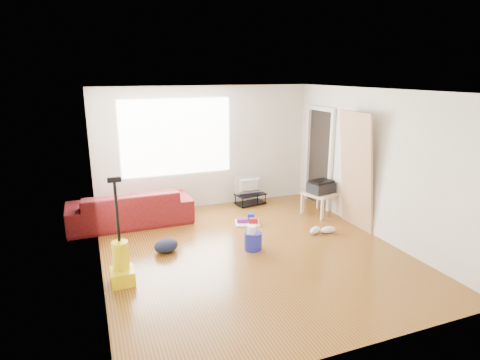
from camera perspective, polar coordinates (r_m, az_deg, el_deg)
name	(u,v)px	position (r m, az deg, el deg)	size (l,w,h in m)	color
room	(253,173)	(6.17, 1.93, 1.03)	(4.51, 5.01, 2.51)	#5F3413
sofa	(132,224)	(7.83, -15.17, -6.04)	(2.23, 0.87, 0.65)	#490F0B
tv_stand	(250,199)	(8.62, 1.49, -2.66)	(0.68, 0.46, 0.24)	black
tv	(250,185)	(8.53, 1.50, -0.79)	(0.64, 0.08, 0.37)	black
side_table	(321,196)	(8.11, 11.39, -2.25)	(0.70, 0.70, 0.45)	#C9AD8A
printer	(321,187)	(8.06, 11.46, -0.95)	(0.53, 0.44, 0.25)	black
bucket	(253,249)	(6.54, 1.84, -9.79)	(0.29, 0.29, 0.29)	#1D22A5
toilet_paper	(251,238)	(6.43, 1.64, -8.26)	(0.13, 0.13, 0.12)	white
cleaning_tray	(248,221)	(7.56, 1.12, -5.87)	(0.54, 0.48, 0.16)	white
backpack	(166,252)	(6.55, -10.43, -10.03)	(0.39, 0.31, 0.21)	black
sneakers	(321,230)	(7.26, 11.51, -6.99)	(0.53, 0.27, 0.12)	white
vacuum	(121,264)	(5.71, -16.50, -11.36)	(0.31, 0.35, 1.45)	yellow
door_panel	(352,227)	(7.70, 15.63, -6.43)	(0.04, 0.85, 2.11)	tan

